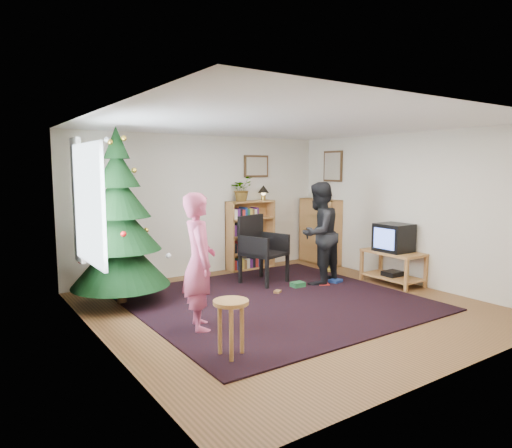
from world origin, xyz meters
TOP-DOWN VIEW (x-y plane):
  - floor at (0.00, 0.00)m, footprint 5.00×5.00m
  - ceiling at (0.00, 0.00)m, footprint 5.00×5.00m
  - wall_back at (0.00, 2.50)m, footprint 5.00×0.02m
  - wall_front at (0.00, -2.50)m, footprint 5.00×0.02m
  - wall_left at (-2.50, 0.00)m, footprint 0.02×5.00m
  - wall_right at (2.50, 0.00)m, footprint 0.02×5.00m
  - rug at (0.00, 0.30)m, footprint 3.80×3.60m
  - window_pane at (-2.47, 0.60)m, footprint 0.04×1.20m
  - curtain at (-2.43, 1.30)m, footprint 0.06×0.35m
  - picture_back at (1.15, 2.48)m, footprint 0.55×0.03m
  - picture_right at (2.48, 1.75)m, footprint 0.03×0.50m
  - christmas_tree at (-1.86, 1.46)m, footprint 1.37×1.37m
  - bookshelf_back at (0.93, 2.34)m, footprint 0.95×0.30m
  - bookshelf_right at (2.34, 1.94)m, footprint 0.30×0.95m
  - tv_stand at (2.22, 0.02)m, footprint 0.54×0.98m
  - crt_tv at (2.22, 0.02)m, footprint 0.49×0.53m
  - armchair at (0.47, 1.37)m, footprint 0.77×0.78m
  - stool at (-1.54, -1.03)m, footprint 0.36×0.36m
  - person_standing at (-1.41, -0.10)m, footprint 0.55×0.68m
  - person_by_chair at (1.20, 0.72)m, footprint 0.97×0.85m
  - potted_plant at (0.73, 2.34)m, footprint 0.51×0.48m
  - table_lamp at (1.23, 2.34)m, footprint 0.22×0.22m
  - floor_clutter at (1.12, 0.74)m, footprint 1.85×0.91m

SIDE VIEW (x-z plane):
  - floor at x=0.00m, z-range 0.00..0.00m
  - rug at x=0.00m, z-range 0.00..0.02m
  - floor_clutter at x=1.12m, z-range 0.00..0.08m
  - tv_stand at x=2.22m, z-range 0.05..0.60m
  - stool at x=-1.54m, z-range 0.16..0.76m
  - armchair at x=0.47m, z-range 0.05..1.18m
  - bookshelf_back at x=0.93m, z-range 0.01..1.31m
  - bookshelf_right at x=2.34m, z-range 0.01..1.31m
  - crt_tv at x=2.22m, z-range 0.55..1.01m
  - person_standing at x=-1.41m, z-range 0.00..1.64m
  - person_by_chair at x=1.20m, z-range 0.00..1.69m
  - christmas_tree at x=-1.86m, z-range -0.21..2.28m
  - wall_back at x=0.00m, z-range 0.00..2.50m
  - wall_front at x=0.00m, z-range 0.00..2.50m
  - wall_left at x=-2.50m, z-range 0.00..2.50m
  - wall_right at x=2.50m, z-range 0.00..2.50m
  - table_lamp at x=1.23m, z-range 1.35..1.64m
  - window_pane at x=-2.47m, z-range 0.80..2.20m
  - curtain at x=-2.43m, z-range 0.70..2.30m
  - potted_plant at x=0.73m, z-range 1.30..1.76m
  - picture_back at x=1.15m, z-range 1.74..2.16m
  - picture_right at x=2.48m, z-range 1.65..2.25m
  - ceiling at x=0.00m, z-range 2.50..2.50m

